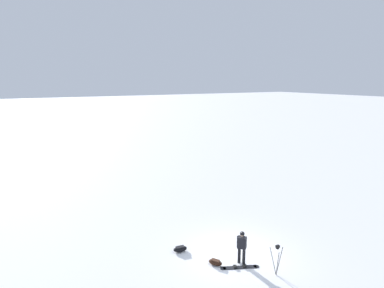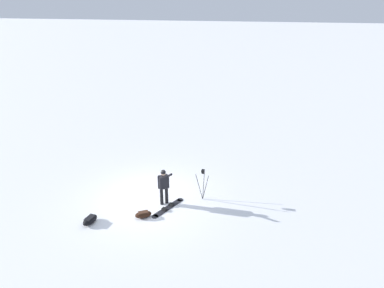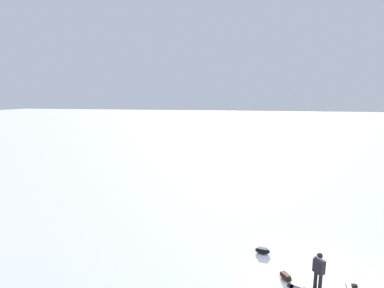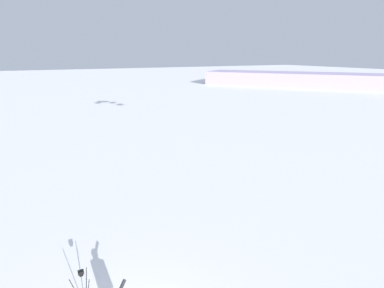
{
  "view_description": "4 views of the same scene",
  "coord_description": "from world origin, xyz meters",
  "px_view_note": "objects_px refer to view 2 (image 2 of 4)",
  "views": [
    {
      "loc": [
        11.44,
        -8.82,
        8.44
      ],
      "look_at": [
        4.43,
        -4.9,
        6.8
      ],
      "focal_mm": 30.0,
      "sensor_mm": 36.0,
      "label": 1
    },
    {
      "loc": [
        4.96,
        -11.41,
        7.82
      ],
      "look_at": [
        2.72,
        -3.07,
        4.14
      ],
      "focal_mm": 31.06,
      "sensor_mm": 36.0,
      "label": 2
    },
    {
      "loc": [
        11.57,
        -2.86,
        7.48
      ],
      "look_at": [
        4.04,
        -4.49,
        6.21
      ],
      "focal_mm": 26.56,
      "sensor_mm": 36.0,
      "label": 3
    },
    {
      "loc": [
        -5.1,
        0.73,
        7.22
      ],
      "look_at": [
        2.89,
        -3.26,
        4.42
      ],
      "focal_mm": 26.89,
      "sensor_mm": 36.0,
      "label": 4
    }
  ],
  "objects_px": {
    "gear_bag_small": "(143,214)",
    "gear_bag_large": "(90,220)",
    "snowboard": "(168,208)",
    "snowboarder": "(164,184)",
    "camera_tripod": "(203,179)"
  },
  "relations": [
    {
      "from": "snowboarder",
      "to": "snowboard",
      "type": "xyz_separation_m",
      "value": [
        0.26,
        -0.28,
        -0.93
      ]
    },
    {
      "from": "camera_tripod",
      "to": "snowboard",
      "type": "bearing_deg",
      "value": -139.47
    },
    {
      "from": "gear_bag_large",
      "to": "gear_bag_small",
      "type": "xyz_separation_m",
      "value": [
        1.83,
        0.88,
        -0.01
      ]
    },
    {
      "from": "snowboard",
      "to": "camera_tripod",
      "type": "distance_m",
      "value": 1.88
    },
    {
      "from": "snowboard",
      "to": "gear_bag_large",
      "type": "relative_size",
      "value": 2.26
    },
    {
      "from": "gear_bag_small",
      "to": "snowboard",
      "type": "bearing_deg",
      "value": 48.95
    },
    {
      "from": "snowboarder",
      "to": "gear_bag_small",
      "type": "xyz_separation_m",
      "value": [
        -0.48,
        -1.13,
        -0.83
      ]
    },
    {
      "from": "snowboard",
      "to": "gear_bag_small",
      "type": "distance_m",
      "value": 1.13
    },
    {
      "from": "snowboarder",
      "to": "snowboard",
      "type": "relative_size",
      "value": 0.96
    },
    {
      "from": "camera_tripod",
      "to": "gear_bag_small",
      "type": "xyz_separation_m",
      "value": [
        -1.96,
        -1.89,
        -0.88
      ]
    },
    {
      "from": "gear_bag_large",
      "to": "camera_tripod",
      "type": "xyz_separation_m",
      "value": [
        3.79,
        2.78,
        0.86
      ]
    },
    {
      "from": "gear_bag_small",
      "to": "gear_bag_large",
      "type": "bearing_deg",
      "value": -154.22
    },
    {
      "from": "snowboarder",
      "to": "gear_bag_large",
      "type": "height_order",
      "value": "snowboarder"
    },
    {
      "from": "gear_bag_large",
      "to": "gear_bag_small",
      "type": "distance_m",
      "value": 2.03
    },
    {
      "from": "snowboarder",
      "to": "camera_tripod",
      "type": "bearing_deg",
      "value": 27.34
    }
  ]
}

